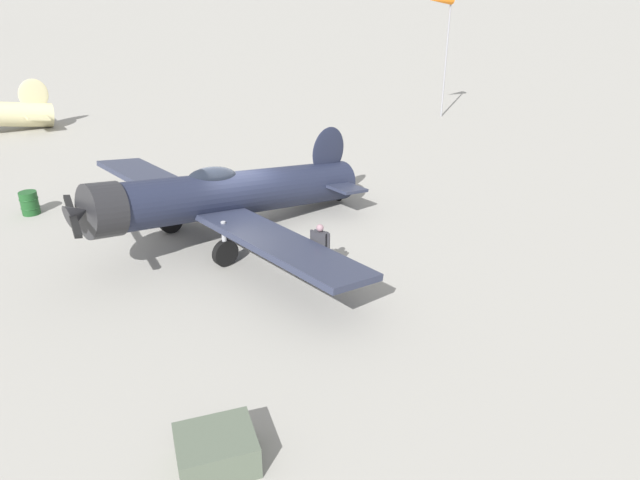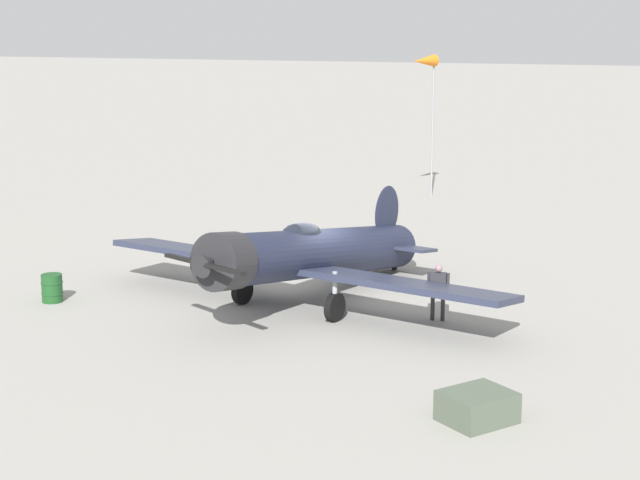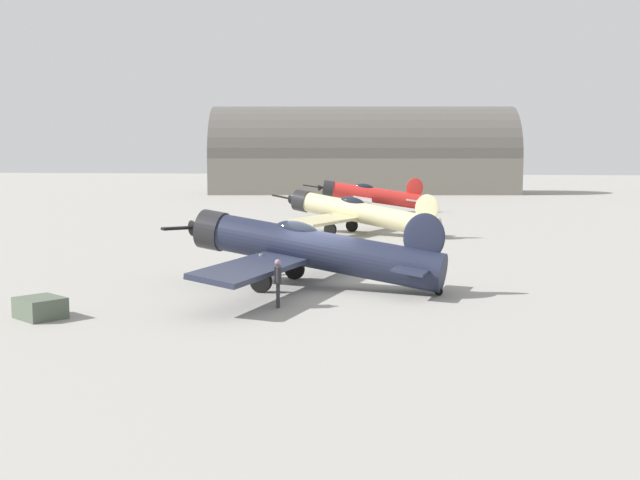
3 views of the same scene
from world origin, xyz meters
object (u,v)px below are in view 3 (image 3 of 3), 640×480
object	(u,v)px
airplane_foreground	(307,249)
airplane_far_line	(368,195)
equipment_crate	(40,308)
ground_crew_mechanic	(278,278)
airplane_mid_apron	(358,213)
fuel_drum	(275,252)

from	to	relation	value
airplane_foreground	airplane_far_line	world-z (taller)	airplane_far_line
equipment_crate	ground_crew_mechanic	bearing A→B (deg)	-155.83
ground_crew_mechanic	equipment_crate	distance (m)	7.30
airplane_foreground	airplane_mid_apron	size ratio (longest dim) A/B	1.05
airplane_foreground	airplane_far_line	bearing A→B (deg)	-76.67
airplane_mid_apron	ground_crew_mechanic	xyz separation A→B (m)	(-0.68, 23.85, -0.43)
fuel_drum	airplane_mid_apron	bearing A→B (deg)	-99.42
airplane_foreground	ground_crew_mechanic	distance (m)	3.96
airplane_mid_apron	equipment_crate	distance (m)	27.50
equipment_crate	fuel_drum	world-z (taller)	fuel_drum
airplane_mid_apron	airplane_far_line	bearing A→B (deg)	-67.17
fuel_drum	airplane_far_line	bearing A→B (deg)	-90.40
airplane_foreground	ground_crew_mechanic	size ratio (longest dim) A/B	8.35
airplane_far_line	equipment_crate	size ratio (longest dim) A/B	7.41
airplane_foreground	equipment_crate	world-z (taller)	airplane_foreground
airplane_mid_apron	equipment_crate	xyz separation A→B (m)	(5.96, 26.83, -1.06)
ground_crew_mechanic	airplane_far_line	bearing A→B (deg)	81.58
fuel_drum	airplane_foreground	bearing A→B (deg)	113.07
airplane_mid_apron	fuel_drum	bearing A→B (deg)	98.04
airplane_mid_apron	airplane_far_line	xyz separation A→B (m)	(1.91, -20.37, 0.15)
airplane_foreground	fuel_drum	distance (m)	7.65
airplane_mid_apron	fuel_drum	size ratio (longest dim) A/B	15.19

